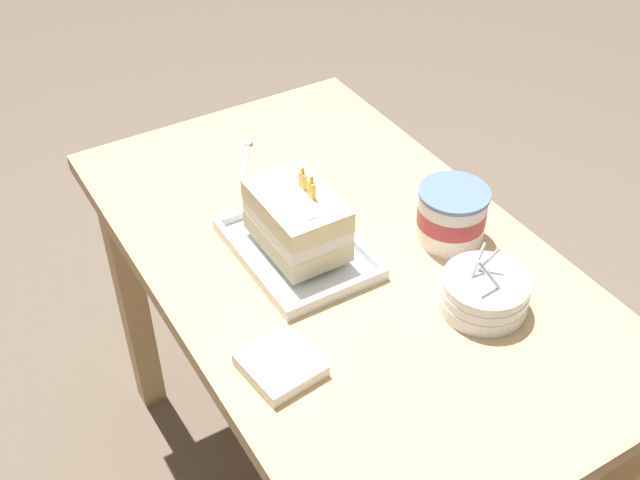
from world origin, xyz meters
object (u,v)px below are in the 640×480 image
at_px(foil_tray, 298,250).
at_px(napkin_pile, 280,365).
at_px(birthday_cake, 297,220).
at_px(bowl_stack, 484,293).
at_px(serving_spoon_near_tray, 247,151).
at_px(ice_cream_tub, 452,214).

bearing_deg(foil_tray, napkin_pile, -35.21).
height_order(birthday_cake, bowl_stack, birthday_cake).
height_order(foil_tray, bowl_stack, bowl_stack).
bearing_deg(birthday_cake, bowl_stack, 35.34).
height_order(foil_tray, serving_spoon_near_tray, foil_tray).
distance_m(ice_cream_tub, serving_spoon_near_tray, 0.49).
height_order(foil_tray, birthday_cake, birthday_cake).
xyz_separation_m(bowl_stack, napkin_pile, (-0.05, -0.36, -0.02)).
relative_size(birthday_cake, bowl_stack, 1.23).
xyz_separation_m(serving_spoon_near_tray, napkin_pile, (0.57, -0.23, 0.01)).
height_order(birthday_cake, serving_spoon_near_tray, birthday_cake).
relative_size(ice_cream_tub, napkin_pile, 1.04).
distance_m(birthday_cake, serving_spoon_near_tray, 0.36).
relative_size(ice_cream_tub, serving_spoon_near_tray, 0.94).
bearing_deg(foil_tray, bowl_stack, 35.35).
distance_m(bowl_stack, serving_spoon_near_tray, 0.64).
height_order(foil_tray, ice_cream_tub, ice_cream_tub).
bearing_deg(bowl_stack, serving_spoon_near_tray, -168.39).
bearing_deg(birthday_cake, serving_spoon_near_tray, 168.46).
distance_m(foil_tray, ice_cream_tub, 0.29).
xyz_separation_m(ice_cream_tub, napkin_pile, (0.12, -0.42, -0.04)).
distance_m(foil_tray, napkin_pile, 0.28).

